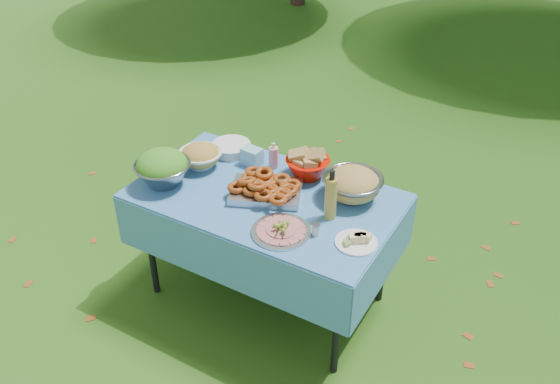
# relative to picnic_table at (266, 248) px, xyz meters

# --- Properties ---
(ground) EXTENTS (80.00, 80.00, 0.00)m
(ground) POSITION_rel_picnic_table_xyz_m (0.00, 0.00, -0.38)
(ground) COLOR black
(ground) RESTS_ON ground
(picnic_table) EXTENTS (1.46, 0.86, 0.76)m
(picnic_table) POSITION_rel_picnic_table_xyz_m (0.00, 0.00, 0.00)
(picnic_table) COLOR #75AEE1
(picnic_table) RESTS_ON ground
(salad_bowl) EXTENTS (0.39, 0.39, 0.21)m
(salad_bowl) POSITION_rel_picnic_table_xyz_m (-0.56, -0.19, 0.48)
(salad_bowl) COLOR gray
(salad_bowl) RESTS_ON picnic_table
(pasta_bowl_white) EXTENTS (0.28, 0.28, 0.14)m
(pasta_bowl_white) POSITION_rel_picnic_table_xyz_m (-0.49, 0.07, 0.45)
(pasta_bowl_white) COLOR silver
(pasta_bowl_white) RESTS_ON picnic_table
(plate_stack) EXTENTS (0.31, 0.31, 0.06)m
(plate_stack) POSITION_rel_picnic_table_xyz_m (-0.43, 0.30, 0.41)
(plate_stack) COLOR silver
(plate_stack) RESTS_ON picnic_table
(wipes_box) EXTENTS (0.12, 0.10, 0.11)m
(wipes_box) POSITION_rel_picnic_table_xyz_m (-0.24, 0.24, 0.43)
(wipes_box) COLOR #81C2D4
(wipes_box) RESTS_ON picnic_table
(sanitizer_bottle) EXTENTS (0.06, 0.06, 0.16)m
(sanitizer_bottle) POSITION_rel_picnic_table_xyz_m (-0.11, 0.28, 0.46)
(sanitizer_bottle) COLOR pink
(sanitizer_bottle) RESTS_ON picnic_table
(bread_bowl) EXTENTS (0.32, 0.32, 0.17)m
(bread_bowl) POSITION_rel_picnic_table_xyz_m (0.11, 0.29, 0.47)
(bread_bowl) COLOR red
(bread_bowl) RESTS_ON picnic_table
(pasta_bowl_steel) EXTENTS (0.40, 0.40, 0.18)m
(pasta_bowl_steel) POSITION_rel_picnic_table_xyz_m (0.42, 0.22, 0.47)
(pasta_bowl_steel) COLOR gray
(pasta_bowl_steel) RESTS_ON picnic_table
(fried_tray) EXTENTS (0.46, 0.40, 0.09)m
(fried_tray) POSITION_rel_picnic_table_xyz_m (0.01, -0.00, 0.43)
(fried_tray) COLOR #B0B1B5
(fried_tray) RESTS_ON picnic_table
(charcuterie_platter) EXTENTS (0.41, 0.41, 0.07)m
(charcuterie_platter) POSITION_rel_picnic_table_xyz_m (0.25, -0.25, 0.42)
(charcuterie_platter) COLOR silver
(charcuterie_platter) RESTS_ON picnic_table
(oil_bottle) EXTENTS (0.07, 0.07, 0.29)m
(oil_bottle) POSITION_rel_picnic_table_xyz_m (0.40, -0.01, 0.52)
(oil_bottle) COLOR #AC8F34
(oil_bottle) RESTS_ON picnic_table
(cheese_plate) EXTENTS (0.25, 0.25, 0.06)m
(cheese_plate) POSITION_rel_picnic_table_xyz_m (0.61, -0.14, 0.41)
(cheese_plate) COLOR silver
(cheese_plate) RESTS_ON picnic_table
(shaker) EXTENTS (0.05, 0.05, 0.07)m
(shaker) POSITION_rel_picnic_table_xyz_m (0.41, -0.18, 0.41)
(shaker) COLOR silver
(shaker) RESTS_ON picnic_table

